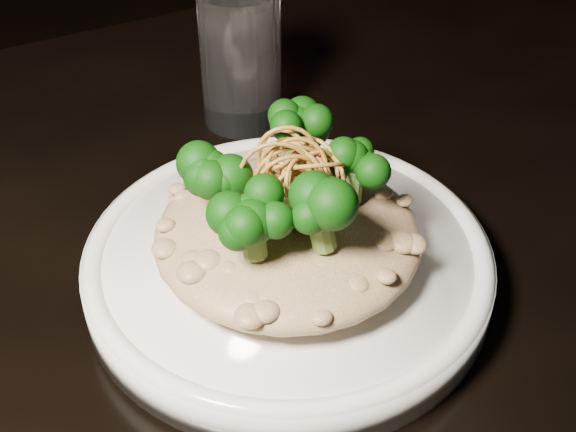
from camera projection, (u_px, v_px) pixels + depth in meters
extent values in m
cube|color=black|center=(214.00, 318.00, 0.52)|extent=(1.10, 0.80, 0.04)
cylinder|color=black|center=(444.00, 238.00, 1.16)|extent=(0.05, 0.05, 0.71)
cylinder|color=white|center=(288.00, 267.00, 0.51)|extent=(0.26, 0.26, 0.03)
ellipsoid|color=brown|center=(288.00, 235.00, 0.49)|extent=(0.16, 0.16, 0.04)
ellipsoid|color=white|center=(282.00, 200.00, 0.47)|extent=(0.05, 0.05, 0.01)
cylinder|color=silver|center=(241.00, 57.00, 0.64)|extent=(0.07, 0.07, 0.11)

